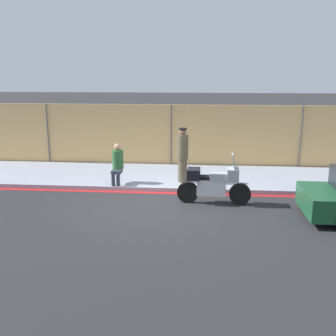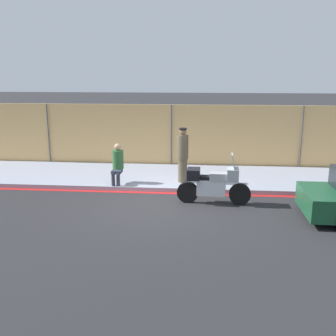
% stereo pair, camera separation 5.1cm
% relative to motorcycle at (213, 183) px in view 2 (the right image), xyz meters
% --- Properties ---
extents(ground_plane, '(120.00, 120.00, 0.00)m').
position_rel_motorcycle_xyz_m(ground_plane, '(-1.54, -0.28, -0.60)').
color(ground_plane, '#262628').
extents(sidewalk, '(36.59, 3.28, 0.14)m').
position_rel_motorcycle_xyz_m(sidewalk, '(-1.54, 2.58, -0.53)').
color(sidewalk, '#8E93A3').
rests_on(sidewalk, ground_plane).
extents(curb_paint_stripe, '(36.59, 0.18, 0.01)m').
position_rel_motorcycle_xyz_m(curb_paint_stripe, '(-1.54, 0.85, -0.59)').
color(curb_paint_stripe, red).
rests_on(curb_paint_stripe, ground_plane).
extents(storefront_fence, '(34.76, 0.17, 2.47)m').
position_rel_motorcycle_xyz_m(storefront_fence, '(-1.54, 4.31, 0.64)').
color(storefront_fence, '#E5B26B').
rests_on(storefront_fence, ground_plane).
extents(motorcycle, '(2.11, 0.53, 1.47)m').
position_rel_motorcycle_xyz_m(motorcycle, '(0.00, 0.00, 0.00)').
color(motorcycle, black).
rests_on(motorcycle, ground_plane).
extents(officer_standing, '(0.36, 0.36, 1.80)m').
position_rel_motorcycle_xyz_m(officer_standing, '(-0.96, 1.72, 0.47)').
color(officer_standing, brown).
rests_on(officer_standing, sidewalk).
extents(person_seated_on_curb, '(0.36, 0.66, 1.30)m').
position_rel_motorcycle_xyz_m(person_seated_on_curb, '(-3.06, 1.41, 0.26)').
color(person_seated_on_curb, '#2D3342').
rests_on(person_seated_on_curb, sidewalk).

